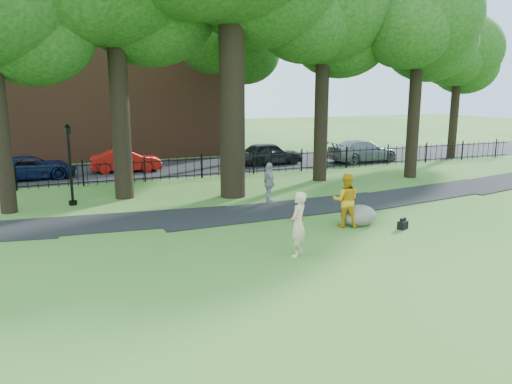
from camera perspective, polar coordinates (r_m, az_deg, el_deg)
name	(u,v)px	position (r m, az deg, el deg)	size (l,w,h in m)	color
ground	(307,240)	(15.97, 5.83, -5.45)	(120.00, 120.00, 0.00)	#336E26
footpath	(283,210)	(19.77, 3.11, -2.03)	(36.00, 2.60, 0.03)	black
street	(183,167)	(30.68, -8.29, 2.84)	(80.00, 7.00, 0.02)	black
iron_fence	(201,167)	(26.77, -6.25, 2.89)	(44.00, 0.04, 1.20)	black
brick_building	(97,69)	(37.60, -17.72, 13.22)	(18.00, 8.00, 12.00)	brown
tree_row	(232,8)	(23.43, -2.80, 20.22)	(26.82, 7.96, 12.42)	black
woman	(298,224)	(14.20, 4.83, -3.69)	(0.68, 0.45, 1.88)	beige
man	(346,200)	(17.42, 10.21, -0.93)	(0.91, 0.71, 1.87)	orange
pedestrian	(269,183)	(20.68, 1.52, 1.04)	(1.00, 0.42, 1.71)	#99999D
boulder	(359,214)	(17.88, 11.66, -2.48)	(1.31, 0.99, 0.76)	slate
lamppost	(70,166)	(21.57, -20.47, 2.83)	(0.33, 0.33, 3.33)	black
backpack	(403,225)	(17.75, 16.42, -3.65)	(0.37, 0.23, 0.28)	black
red_bag	(297,217)	(18.15, 4.72, -2.91)	(0.36, 0.23, 0.25)	maroon
red_sedan	(126,161)	(29.47, -14.61, 3.48)	(1.37, 3.92, 1.29)	#A6110C
navy_van	(31,168)	(28.72, -24.31, 2.56)	(2.06, 4.47, 1.24)	#0B153B
grey_car	(269,153)	(31.31, 1.55, 4.44)	(1.66, 4.13, 1.41)	black
silver_car	(362,151)	(33.22, 12.07, 4.61)	(1.98, 4.86, 1.41)	gray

